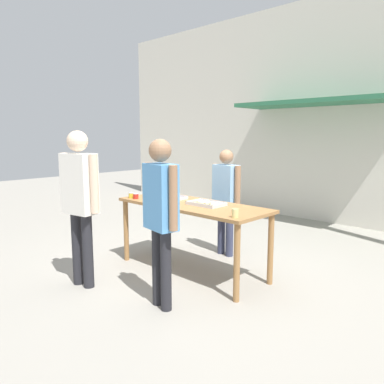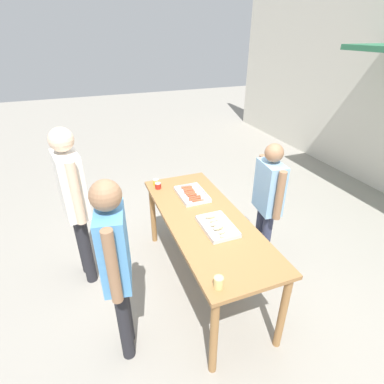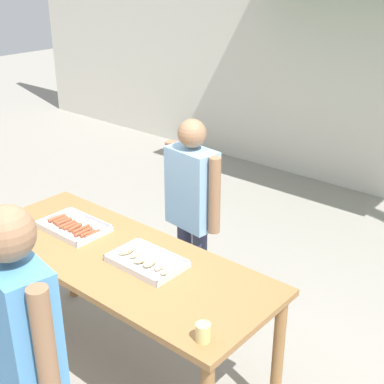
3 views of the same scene
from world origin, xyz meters
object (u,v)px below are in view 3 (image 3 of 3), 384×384
beer_cup (203,332)px  person_customer_with_cup (26,352)px  food_tray_buns (146,261)px  condiment_jar_ketchup (5,227)px  food_tray_sausages (74,227)px  person_server_behind_table (192,202)px

beer_cup → person_customer_with_cup: (-0.41, -0.70, 0.10)m
beer_cup → food_tray_buns: bearing=155.5°
condiment_jar_ketchup → person_customer_with_cup: (1.31, -0.69, 0.11)m
food_tray_buns → food_tray_sausages: bearing=179.9°
food_tray_sausages → person_server_behind_table: person_server_behind_table is taller
person_server_behind_table → person_customer_with_cup: 1.92m
food_tray_buns → person_server_behind_table: size_ratio=0.29×
food_tray_buns → condiment_jar_ketchup: (-1.01, -0.32, 0.02)m
food_tray_sausages → person_server_behind_table: 0.89m
food_tray_sausages → person_customer_with_cup: 1.43m
beer_cup → person_server_behind_table: 1.52m
condiment_jar_ketchup → person_server_behind_table: size_ratio=0.05×
person_server_behind_table → person_customer_with_cup: (0.61, -1.82, 0.12)m
food_tray_buns → person_server_behind_table: bearing=111.5°
person_server_behind_table → food_tray_sausages: bearing=-108.6°
food_tray_buns → beer_cup: bearing=-24.5°
condiment_jar_ketchup → person_server_behind_table: person_server_behind_table is taller
food_tray_buns → beer_cup: (0.71, -0.32, 0.03)m
food_tray_sausages → beer_cup: (1.40, -0.32, 0.03)m
food_tray_sausages → person_customer_with_cup: person_customer_with_cup is taller
beer_cup → person_customer_with_cup: person_customer_with_cup is taller
beer_cup → condiment_jar_ketchup: bearing=-180.0°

